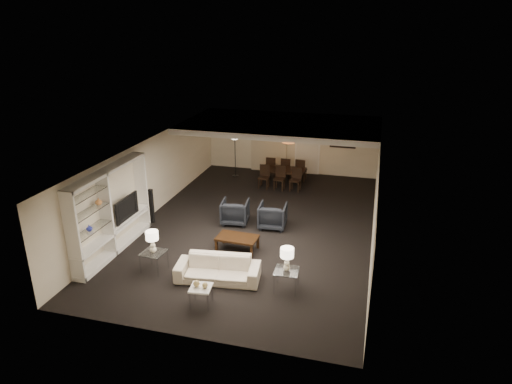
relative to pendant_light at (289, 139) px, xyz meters
The scene contains 35 objects.
floor 4.00m from the pendant_light, 94.90° to the right, with size 11.00×11.00×0.00m, color black.
ceiling 3.56m from the pendant_light, 94.90° to the right, with size 7.00×11.00×0.02m, color silver.
wall_back 2.13m from the pendant_light, 98.53° to the left, with size 7.00×0.02×2.50m, color beige.
wall_front 9.03m from the pendant_light, 91.91° to the right, with size 7.00×0.02×2.50m, color beige.
wall_left 5.21m from the pendant_light, 137.35° to the right, with size 0.02×11.00×2.50m, color beige.
wall_right 4.79m from the pendant_light, 47.56° to the right, with size 0.02×11.00×2.50m, color beige.
ceiling_soffit 0.57m from the pendant_light, behind, with size 7.00×4.00×0.20m, color silver.
curtains 2.38m from the pendant_light, 122.01° to the left, with size 1.50×0.12×2.40m, color beige.
door 2.19m from the pendant_light, 78.52° to the left, with size 0.90×0.05×2.10m, color silver.
painting 2.69m from the pendant_light, 47.44° to the left, with size 0.95×0.04×0.65m, color #142D38.
media_unit 7.13m from the pendant_light, 120.62° to the right, with size 0.38×3.40×2.35m, color white, non-canonical shape.
pendant_light is the anchor object (origin of this frame).
sofa 7.00m from the pendant_light, 93.16° to the right, with size 2.03×0.80×0.59m, color beige.
coffee_table 5.49m from the pendant_light, 94.13° to the right, with size 1.12×0.65×0.40m, color black, non-canonical shape.
armchair_left 3.95m from the pendant_light, 105.58° to the right, with size 0.81×0.83×0.76m, color black.
armchair_right 3.83m from the pendant_light, 86.33° to the right, with size 0.81×0.83×0.76m, color black.
side_table_left 7.30m from the pendant_light, 106.98° to the right, with size 0.56×0.56×0.52m, color white, non-canonical shape.
side_table_right 7.12m from the pendant_light, 78.98° to the right, with size 0.56×0.56×0.52m, color silver, non-canonical shape.
table_lamp_left 7.19m from the pendant_light, 106.98° to the right, with size 0.32×0.32×0.58m, color white, non-canonical shape.
table_lamp_right 7.01m from the pendant_light, 78.98° to the right, with size 0.32×0.32×0.58m, color white, non-canonical shape.
marble_table 8.09m from the pendant_light, 92.72° to the right, with size 0.47×0.47×0.47m, color white, non-canonical shape.
gold_gourd_a 8.03m from the pendant_light, 93.45° to the right, with size 0.15×0.15×0.15m, color tan.
gold_gourd_b 8.02m from the pendant_light, 92.00° to the right, with size 0.13×0.13×0.13m, color tan.
television 6.67m from the pendant_light, 122.75° to the right, with size 0.15×1.12×0.64m, color black.
vase_blue 8.01m from the pendant_light, 116.92° to the right, with size 0.16×0.16×0.17m, color #2933B1.
vase_amber 7.52m from the pendant_light, 118.69° to the right, with size 0.18×0.18×0.18m, color #D08445.
floor_speaker 5.58m from the pendant_light, 130.28° to the right, with size 0.12×0.12×1.10m, color black.
dining_table 1.71m from the pendant_light, 122.88° to the left, with size 1.67×0.93×0.59m, color black.
chair_nl 1.74m from the pendant_light, 166.69° to the right, with size 0.40×0.40×0.87m, color black, non-canonical shape.
chair_nm 1.53m from the pendant_light, 143.68° to the right, with size 0.40×0.40×0.87m, color black, non-canonical shape.
chair_nr 1.53m from the pendant_light, 33.59° to the right, with size 0.40×0.40×0.87m, color black, non-canonical shape.
chair_fl 2.04m from the pendant_light, 129.05° to the left, with size 0.40×0.40×0.87m, color black, non-canonical shape.
chair_fm 1.86m from the pendant_light, 104.64° to the left, with size 0.40×0.40×0.87m, color black, non-canonical shape.
chair_fr 1.87m from the pendant_light, 73.88° to the left, with size 0.40×0.40×0.87m, color black, non-canonical shape.
floor_lamp 2.70m from the pendant_light, 159.77° to the left, with size 0.26×0.26×1.78m, color black, non-canonical shape.
Camera 1 is at (3.34, -12.42, 5.98)m, focal length 32.00 mm.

